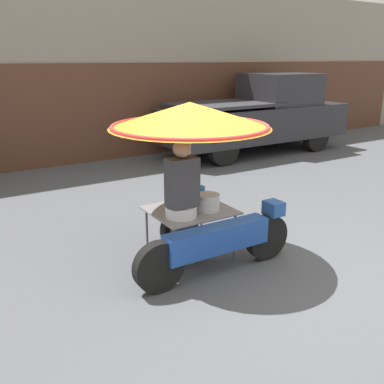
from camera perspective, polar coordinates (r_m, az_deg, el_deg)
name	(u,v)px	position (r m, az deg, el deg)	size (l,w,h in m)	color
ground_plane	(252,270)	(5.46, 7.95, -10.25)	(36.00, 36.00, 0.00)	#4C4F54
shopfront_building	(62,72)	(11.80, -16.93, 15.00)	(28.00, 2.06, 4.35)	gray
vendor_motorcycle_cart	(193,139)	(5.26, 0.17, 7.10)	(2.18, 2.00, 2.02)	black
vendor_person	(182,197)	(5.19, -1.30, -0.73)	(0.38, 0.22, 1.61)	#4C473D
pickup_truck	(259,115)	(12.02, 8.91, 10.06)	(5.33, 1.84, 2.12)	black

